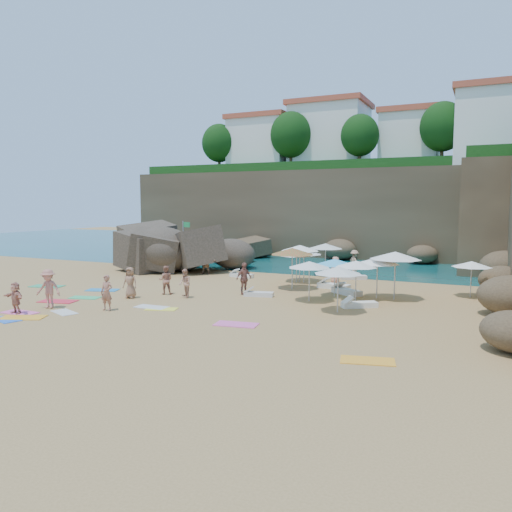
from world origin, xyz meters
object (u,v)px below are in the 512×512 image
at_px(parasol_2, 326,246).
at_px(person_stand_1, 166,280).
at_px(lounger_0, 242,275).
at_px(rock_outcrop, 178,268).
at_px(flag_pole, 184,237).
at_px(person_stand_2, 354,262).
at_px(parasol_1, 300,248).
at_px(person_stand_5, 205,261).
at_px(parasol_0, 297,253).
at_px(person_stand_4, 335,270).
at_px(person_stand_3, 244,278).

bearing_deg(parasol_2, person_stand_1, -119.01).
bearing_deg(lounger_0, rock_outcrop, 171.31).
bearing_deg(flag_pole, person_stand_2, 4.96).
distance_m(flag_pole, person_stand_1, 12.68).
bearing_deg(parasol_1, person_stand_5, 176.73).
relative_size(parasol_0, parasol_1, 0.85).
distance_m(flag_pole, person_stand_5, 5.36).
bearing_deg(parasol_0, lounger_0, 174.68).
bearing_deg(parasol_0, flag_pole, 159.47).
xyz_separation_m(parasol_2, person_stand_4, (1.64, -3.26, -1.19)).
xyz_separation_m(person_stand_2, person_stand_3, (-3.51, -10.51, 0.04)).
bearing_deg(flag_pole, rock_outcrop, -75.91).
relative_size(person_stand_3, person_stand_4, 1.04).
height_order(rock_outcrop, lounger_0, rock_outcrop).
bearing_deg(rock_outcrop, parasol_0, -13.15).
distance_m(rock_outcrop, person_stand_4, 13.25).
bearing_deg(person_stand_2, person_stand_1, 102.39).
relative_size(parasol_0, parasol_2, 0.89).
bearing_deg(person_stand_1, rock_outcrop, -84.50).
bearing_deg(parasol_0, rock_outcrop, 166.85).
bearing_deg(parasol_1, flag_pole, 161.13).
height_order(parasol_0, person_stand_1, parasol_0).
distance_m(parasol_1, person_stand_5, 7.29).
height_order(parasol_1, parasol_2, parasol_1).
distance_m(parasol_1, person_stand_2, 5.62).
xyz_separation_m(flag_pole, person_stand_4, (13.45, -3.84, -1.42)).
distance_m(flag_pole, lounger_0, 8.18).
bearing_deg(lounger_0, person_stand_4, 8.23).
bearing_deg(parasol_0, parasol_1, 73.05).
bearing_deg(person_stand_5, flag_pole, 132.38).
xyz_separation_m(rock_outcrop, parasol_2, (11.39, 1.06, 2.04)).
relative_size(lounger_0, person_stand_1, 1.06).
bearing_deg(parasol_2, person_stand_3, -102.32).
xyz_separation_m(parasol_0, person_stand_2, (2.40, 5.28, -0.98)).
relative_size(person_stand_1, person_stand_3, 0.89).
bearing_deg(person_stand_5, lounger_0, -13.62).
bearing_deg(parasol_2, person_stand_4, -63.25).
bearing_deg(person_stand_4, person_stand_5, -124.62).
bearing_deg(flag_pole, parasol_0, -20.53).
bearing_deg(parasol_1, person_stand_2, 65.14).
xyz_separation_m(parasol_1, person_stand_3, (-1.21, -5.55, -1.26)).
bearing_deg(person_stand_1, lounger_0, -122.57).
bearing_deg(flag_pole, person_stand_5, -40.75).
height_order(flag_pole, parasol_1, flag_pole).
bearing_deg(parasol_0, parasol_2, 77.23).
height_order(flag_pole, person_stand_5, flag_pole).
bearing_deg(lounger_0, person_stand_2, 46.36).
height_order(person_stand_1, person_stand_5, person_stand_5).
bearing_deg(person_stand_2, person_stand_4, 134.15).
distance_m(rock_outcrop, lounger_0, 6.87).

